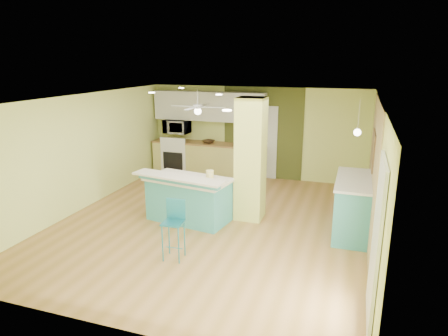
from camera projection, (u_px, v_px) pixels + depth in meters
The scene contains 23 objects.
floor at pixel (212, 222), 8.13m from camera, with size 6.00×7.00×0.01m, color olive.
ceiling at pixel (211, 98), 7.47m from camera, with size 6.00×7.00×0.01m, color white.
wall_back at pixel (256, 133), 11.01m from camera, with size 6.00×0.01×2.50m, color #DAE57B.
wall_front at pixel (107, 235), 4.60m from camera, with size 6.00×0.01×2.50m, color #DAE57B.
wall_left at pixel (83, 152), 8.73m from camera, with size 0.01×7.00×2.50m, color #DAE57B.
wall_right at pixel (375, 177), 6.88m from camera, with size 0.01×7.00×2.50m, color #DAE57B.
wood_panel at pixel (373, 168), 7.43m from camera, with size 0.02×3.40×2.50m, color #988057.
olive_accent at pixel (263, 133), 10.93m from camera, with size 2.20×0.02×2.50m, color #464C1E.
interior_door at pixel (262, 142), 10.97m from camera, with size 0.82×0.05×2.00m, color silver.
french_door at pixel (376, 244), 4.84m from camera, with size 0.04×1.08×2.10m, color silver.
column at pixel (251, 160), 8.06m from camera, with size 0.55×0.55×2.50m, color #CFD663.
kitchen_run at pixel (208, 159), 11.33m from camera, with size 3.25×0.63×0.94m.
stove at pixel (178, 157), 11.62m from camera, with size 0.76×0.66×1.08m.
upper_cabinets at pixel (209, 106), 11.05m from camera, with size 3.20×0.34×0.80m, color silver.
microwave at pixel (177, 127), 11.39m from camera, with size 0.70×0.48×0.39m, color white.
ceiling_fan at pixel (198, 107), 9.75m from camera, with size 1.41×1.41×0.61m.
pendant_lamp at pixel (357, 132), 7.51m from camera, with size 0.14×0.14×0.69m.
wall_decor at pixel (373, 150), 7.54m from camera, with size 0.03×0.90×0.70m, color brown.
peninsula at pixel (188, 198), 8.12m from camera, with size 1.97×1.29×1.03m.
bar_stool at pixel (174, 220), 6.54m from camera, with size 0.35×0.35×1.00m.
side_counter at pixel (354, 206), 7.53m from camera, with size 0.70×1.66×1.07m.
fruit_bowl at pixel (208, 142), 11.17m from camera, with size 0.34×0.34×0.08m, color #3C2818.
canister at pixel (210, 174), 8.05m from camera, with size 0.16×0.16×0.15m, color yellow.
Camera 1 is at (2.63, -7.08, 3.21)m, focal length 32.00 mm.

